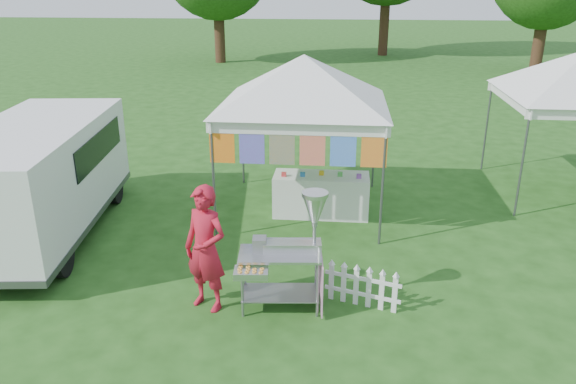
# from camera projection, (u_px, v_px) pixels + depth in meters

# --- Properties ---
(ground) EXTENTS (120.00, 120.00, 0.00)m
(ground) POSITION_uv_depth(u_px,v_px,m) (284.00, 305.00, 7.83)
(ground) COLOR #1E4714
(ground) RESTS_ON ground
(canopy_main) EXTENTS (4.24, 4.24, 3.45)m
(canopy_main) POSITION_uv_depth(u_px,v_px,m) (304.00, 55.00, 10.02)
(canopy_main) COLOR #59595E
(canopy_main) RESTS_ON ground
(donut_cart) EXTENTS (1.21, 0.93, 1.69)m
(donut_cart) POSITION_uv_depth(u_px,v_px,m) (293.00, 243.00, 7.41)
(donut_cart) COLOR gray
(donut_cart) RESTS_ON ground
(vendor) EXTENTS (0.76, 0.65, 1.77)m
(vendor) POSITION_uv_depth(u_px,v_px,m) (206.00, 249.00, 7.49)
(vendor) COLOR #B4162A
(vendor) RESTS_ON ground
(cargo_van) EXTENTS (2.44, 4.92, 1.97)m
(cargo_van) POSITION_uv_depth(u_px,v_px,m) (40.00, 176.00, 9.74)
(cargo_van) COLOR silver
(cargo_van) RESTS_ON ground
(picket_fence) EXTENTS (1.04, 0.35, 0.56)m
(picket_fence) POSITION_uv_depth(u_px,v_px,m) (362.00, 287.00, 7.71)
(picket_fence) COLOR silver
(picket_fence) RESTS_ON ground
(display_table) EXTENTS (1.80, 0.70, 0.79)m
(display_table) POSITION_uv_depth(u_px,v_px,m) (321.00, 195.00, 10.72)
(display_table) COLOR white
(display_table) RESTS_ON ground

